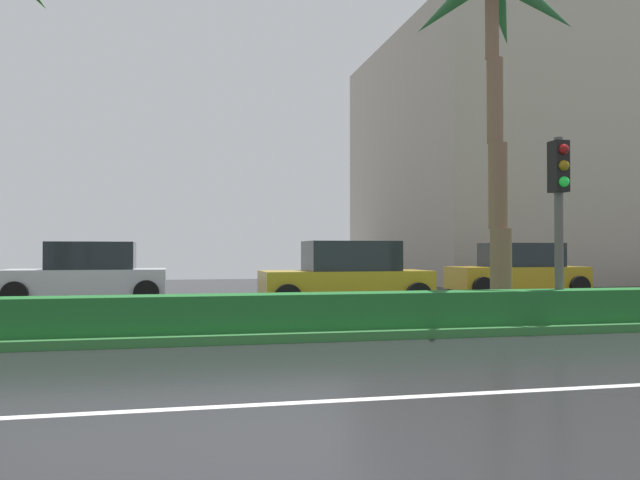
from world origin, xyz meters
TOP-DOWN VIEW (x-y plane):
  - ground_plane at (0.00, 9.00)m, footprint 90.00×42.00m
  - near_lane_divider_stripe at (0.00, 2.00)m, footprint 81.00×0.14m
  - median_strip at (0.00, 8.00)m, footprint 85.50×4.00m
  - median_hedge at (0.00, 6.60)m, footprint 76.50×0.70m
  - palm_tree_centre_left at (5.35, 8.23)m, footprint 4.29×4.12m
  - traffic_signal_median_right at (5.83, 6.66)m, footprint 0.28×0.43m
  - car_in_traffic_leading at (-3.48, 14.96)m, footprint 4.30×2.02m
  - car_in_traffic_second at (3.19, 12.07)m, footprint 4.30×2.02m
  - car_in_traffic_third at (9.69, 14.93)m, footprint 4.30×2.02m
  - building_far_right at (20.24, 26.90)m, footprint 21.58×15.15m

SIDE VIEW (x-z plane):
  - ground_plane at x=0.00m, z-range -0.10..0.00m
  - near_lane_divider_stripe at x=0.00m, z-range 0.00..0.01m
  - median_strip at x=0.00m, z-range 0.00..0.15m
  - median_hedge at x=0.00m, z-range 0.15..0.75m
  - car_in_traffic_leading at x=-3.48m, z-range -0.03..1.69m
  - car_in_traffic_second at x=3.19m, z-range -0.03..1.69m
  - car_in_traffic_third at x=9.69m, z-range -0.03..1.69m
  - traffic_signal_median_right at x=5.83m, z-range 0.80..4.24m
  - building_far_right at x=20.24m, z-range 0.00..12.21m
  - palm_tree_centre_left at x=5.35m, z-range 2.51..10.17m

